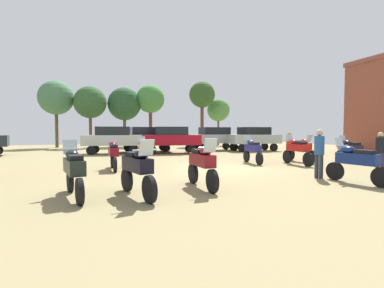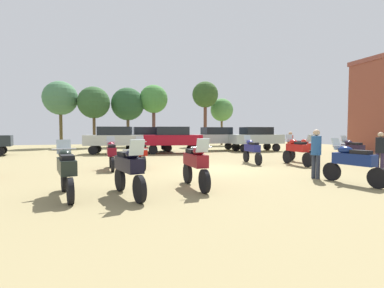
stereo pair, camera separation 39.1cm
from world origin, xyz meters
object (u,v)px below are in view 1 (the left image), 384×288
at_px(motorcycle_7, 137,169).
at_px(motorcycle_12, 351,149).
at_px(motorcycle_3, 301,148).
at_px(motorcycle_9, 143,153).
at_px(tree_5, 218,110).
at_px(tree_3, 124,104).
at_px(motorcycle_13, 356,161).
at_px(car_3, 114,138).
at_px(motorcycle_5, 113,153).
at_px(person_1, 380,149).
at_px(motorcycle_4, 252,150).
at_px(person_2, 319,150).
at_px(tree_8, 56,98).
at_px(tree_1, 150,99).
at_px(motorcycle_11, 74,170).
at_px(motorcycle_10, 202,163).
at_px(tree_6, 90,103).
at_px(person_3, 289,143).
at_px(car_2, 147,137).
at_px(tree_2, 202,95).
at_px(motorcycle_2, 297,150).
at_px(car_6, 171,138).
at_px(car_4, 254,137).
at_px(car_1, 214,137).

bearing_deg(motorcycle_7, motorcycle_12, -173.72).
distance_m(motorcycle_3, motorcycle_9, 8.63).
bearing_deg(tree_5, tree_3, 177.20).
height_order(motorcycle_13, car_3, car_3).
height_order(motorcycle_5, person_1, person_1).
bearing_deg(motorcycle_4, motorcycle_12, -6.67).
height_order(car_3, tree_5, tree_5).
relative_size(person_2, tree_8, 0.26).
bearing_deg(motorcycle_9, motorcycle_13, -44.86).
bearing_deg(tree_1, tree_8, 176.45).
relative_size(motorcycle_9, person_2, 1.19).
xyz_separation_m(motorcycle_3, motorcycle_9, (-8.63, 0.09, -0.03)).
bearing_deg(motorcycle_11, motorcycle_10, -10.60).
height_order(motorcycle_5, tree_6, tree_6).
distance_m(motorcycle_11, person_3, 13.58).
bearing_deg(person_3, motorcycle_12, 48.43).
relative_size(car_2, tree_1, 0.65).
height_order(tree_2, tree_3, tree_2).
xyz_separation_m(motorcycle_2, person_3, (1.76, 2.84, 0.21)).
relative_size(motorcycle_13, tree_6, 0.34).
xyz_separation_m(car_6, tree_1, (0.39, 10.41, 3.98)).
distance_m(motorcycle_7, car_4, 17.62).
xyz_separation_m(car_4, tree_3, (-9.56, 10.77, 3.42)).
xyz_separation_m(car_1, tree_6, (-10.21, 8.40, 3.43)).
distance_m(motorcycle_2, tree_3, 21.16).
distance_m(car_2, car_6, 2.70).
height_order(person_1, tree_1, tree_1).
height_order(person_2, tree_6, tree_6).
relative_size(motorcycle_7, motorcycle_11, 0.99).
relative_size(motorcycle_11, car_4, 0.51).
distance_m(car_6, tree_8, 14.79).
xyz_separation_m(motorcycle_5, motorcycle_11, (-1.25, -4.98, 0.00)).
distance_m(car_1, tree_6, 13.66).
distance_m(car_2, car_3, 2.95).
bearing_deg(tree_8, motorcycle_7, -78.93).
bearing_deg(motorcycle_10, motorcycle_4, -134.15).
distance_m(motorcycle_12, car_6, 11.74).
xyz_separation_m(motorcycle_13, tree_6, (-8.41, 23.92, 3.88)).
height_order(motorcycle_2, motorcycle_10, motorcycle_2).
xyz_separation_m(car_3, tree_1, (4.52, 9.44, 3.98)).
bearing_deg(motorcycle_7, motorcycle_5, -100.46).
relative_size(person_2, tree_3, 0.27).
xyz_separation_m(motorcycle_9, tree_2, (9.34, 16.84, 4.96)).
distance_m(car_2, person_3, 11.11).
bearing_deg(person_3, motorcycle_3, -3.81).
relative_size(motorcycle_12, tree_5, 0.38).
xyz_separation_m(motorcycle_10, tree_6, (-3.47, 22.96, 3.86)).
height_order(person_3, tree_5, tree_5).
height_order(motorcycle_10, car_6, car_6).
relative_size(motorcycle_4, tree_5, 0.39).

